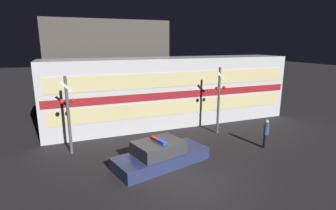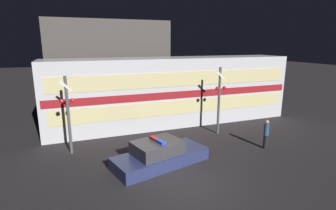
# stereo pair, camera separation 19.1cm
# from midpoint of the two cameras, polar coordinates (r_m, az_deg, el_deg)

# --- Properties ---
(ground_plane) EXTENTS (120.00, 120.00, 0.00)m
(ground_plane) POSITION_cam_midpoint_polar(r_m,az_deg,el_deg) (10.93, 3.39, -16.61)
(ground_plane) COLOR #262326
(train) EXTENTS (16.65, 2.96, 4.51)m
(train) POSITION_cam_midpoint_polar(r_m,az_deg,el_deg) (18.01, 1.37, 3.11)
(train) COLOR silver
(train) RESTS_ON ground_plane
(police_car) EXTENTS (4.70, 2.81, 1.27)m
(police_car) POSITION_cam_midpoint_polar(r_m,az_deg,el_deg) (12.19, -1.37, -10.82)
(police_car) COLOR navy
(police_car) RESTS_ON ground_plane
(pedestrian) EXTENTS (0.26, 0.26, 1.57)m
(pedestrian) POSITION_cam_midpoint_polar(r_m,az_deg,el_deg) (14.76, 20.90, -5.92)
(pedestrian) COLOR black
(pedestrian) RESTS_ON ground_plane
(crossing_signal_near) EXTENTS (0.71, 0.32, 4.08)m
(crossing_signal_near) POSITION_cam_midpoint_polar(r_m,az_deg,el_deg) (16.01, 11.44, 1.47)
(crossing_signal_near) COLOR #4C4C51
(crossing_signal_near) RESTS_ON ground_plane
(crossing_signal_far) EXTENTS (0.71, 0.32, 3.93)m
(crossing_signal_far) POSITION_cam_midpoint_polar(r_m,az_deg,el_deg) (13.65, -20.55, -1.50)
(crossing_signal_far) COLOR #4C4C51
(crossing_signal_far) RESTS_ON ground_plane
(building_left) EXTENTS (9.60, 5.75, 7.21)m
(building_left) POSITION_cam_midpoint_polar(r_m,az_deg,el_deg) (23.67, -12.84, 8.53)
(building_left) COLOR #47423D
(building_left) RESTS_ON ground_plane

